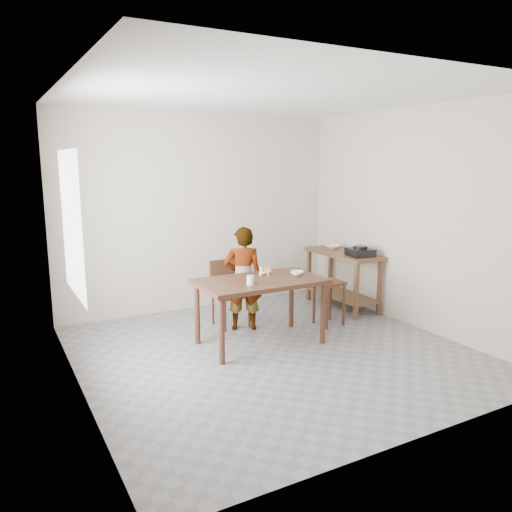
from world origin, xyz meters
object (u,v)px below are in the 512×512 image
prep_counter (342,280)px  stool (329,303)px  child (243,279)px  dining_chair (231,294)px  dining_table (260,312)px

prep_counter → stool: prep_counter is taller
child → dining_chair: size_ratio=1.55×
child → stool: child is taller
dining_chair → stool: 1.25m
child → stool: bearing=-176.0°
prep_counter → child: (-1.66, -0.16, 0.24)m
child → stool: (1.03, -0.37, -0.36)m
prep_counter → stool: 0.83m
dining_table → dining_chair: size_ratio=1.70×
prep_counter → child: child is taller
prep_counter → child: size_ratio=0.94×
prep_counter → dining_chair: 1.74m
prep_counter → child: 1.68m
prep_counter → stool: bearing=-140.0°
prep_counter → dining_chair: (-1.74, 0.02, 0.01)m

